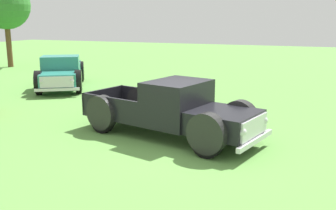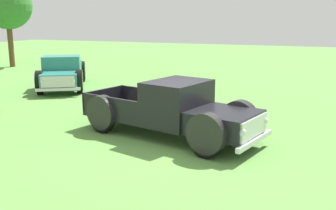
{
  "view_description": "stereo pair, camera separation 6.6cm",
  "coord_description": "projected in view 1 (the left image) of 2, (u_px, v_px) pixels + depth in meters",
  "views": [
    {
      "loc": [
        -9.09,
        -3.39,
        3.28
      ],
      "look_at": [
        0.63,
        0.55,
        0.9
      ],
      "focal_mm": 40.84,
      "sensor_mm": 36.0,
      "label": 1
    },
    {
      "loc": [
        -9.06,
        -3.45,
        3.28
      ],
      "look_at": [
        0.63,
        0.55,
        0.9
      ],
      "focal_mm": 40.84,
      "sensor_mm": 36.0,
      "label": 2
    }
  ],
  "objects": [
    {
      "name": "ground_plane",
      "position": [
        178.0,
        144.0,
        10.18
      ],
      "size": [
        80.0,
        80.0,
        0.0
      ],
      "primitive_type": "plane",
      "color": "#5B9342"
    },
    {
      "name": "pickup_truck_foreground",
      "position": [
        179.0,
        111.0,
        10.56
      ],
      "size": [
        3.13,
        5.58,
        1.61
      ],
      "color": "black",
      "rests_on": "ground_plane"
    },
    {
      "name": "pickup_truck_behind_left",
      "position": [
        61.0,
        73.0,
        18.14
      ],
      "size": [
        5.26,
        4.25,
        1.56
      ],
      "color": "#2D8475",
      "rests_on": "ground_plane"
    },
    {
      "name": "oak_tree_west",
      "position": [
        5.0,
        5.0,
        25.67
      ],
      "size": [
        3.27,
        3.27,
        5.83
      ],
      "color": "brown",
      "rests_on": "ground_plane"
    }
  ]
}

